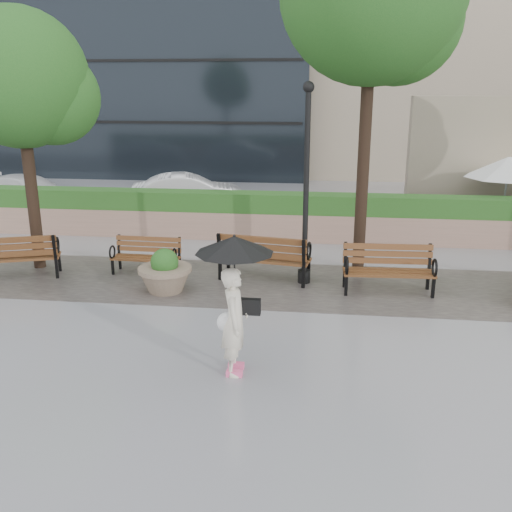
# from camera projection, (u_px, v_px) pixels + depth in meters

# --- Properties ---
(ground) EXTENTS (100.00, 100.00, 0.00)m
(ground) POSITION_uv_depth(u_px,v_px,m) (213.00, 338.00, 10.08)
(ground) COLOR gray
(ground) RESTS_ON ground
(cobble_strip) EXTENTS (28.00, 3.20, 0.01)m
(cobble_strip) POSITION_uv_depth(u_px,v_px,m) (239.00, 283.00, 12.93)
(cobble_strip) COLOR #383330
(cobble_strip) RESTS_ON ground
(hedge_wall) EXTENTS (24.00, 0.80, 1.35)m
(hedge_wall) POSITION_uv_depth(u_px,v_px,m) (259.00, 216.00, 16.55)
(hedge_wall) COLOR #A37B69
(hedge_wall) RESTS_ON ground
(asphalt_street) EXTENTS (40.00, 7.00, 0.00)m
(asphalt_street) POSITION_uv_depth(u_px,v_px,m) (272.00, 210.00, 20.54)
(asphalt_street) COLOR black
(asphalt_street) RESTS_ON ground
(bench_0) EXTENTS (2.07, 1.36, 1.04)m
(bench_0) POSITION_uv_depth(u_px,v_px,m) (16.00, 265.00, 13.21)
(bench_0) COLOR brown
(bench_0) RESTS_ON ground
(bench_1) EXTENTS (1.62, 0.69, 0.85)m
(bench_1) POSITION_uv_depth(u_px,v_px,m) (146.00, 263.00, 13.52)
(bench_1) COLOR brown
(bench_1) RESTS_ON ground
(bench_2) EXTENTS (2.16, 1.15, 1.10)m
(bench_2) POSITION_uv_depth(u_px,v_px,m) (264.00, 267.00, 13.03)
(bench_2) COLOR brown
(bench_2) RESTS_ON ground
(bench_3) EXTENTS (1.95, 0.85, 1.02)m
(bench_3) POSITION_uv_depth(u_px,v_px,m) (388.00, 279.00, 12.24)
(bench_3) COLOR brown
(bench_3) RESTS_ON ground
(planter_left) EXTENTS (1.15, 1.15, 0.97)m
(planter_left) POSITION_uv_depth(u_px,v_px,m) (165.00, 275.00, 12.28)
(planter_left) COLOR #7F6B56
(planter_left) RESTS_ON ground
(lamppost) EXTENTS (0.28, 0.28, 4.39)m
(lamppost) POSITION_uv_depth(u_px,v_px,m) (306.00, 198.00, 12.40)
(lamppost) COLOR black
(lamppost) RESTS_ON ground
(tree_0) EXTENTS (3.25, 3.12, 6.02)m
(tree_0) POSITION_uv_depth(u_px,v_px,m) (28.00, 84.00, 12.88)
(tree_0) COLOR black
(tree_0) RESTS_ON ground
(patio_umb_white) EXTENTS (2.50, 2.50, 2.30)m
(patio_umb_white) POSITION_uv_depth(u_px,v_px,m) (508.00, 168.00, 16.73)
(patio_umb_white) COLOR black
(patio_umb_white) RESTS_ON ground
(car_left) EXTENTS (4.61, 2.74, 1.25)m
(car_left) POSITION_uv_depth(u_px,v_px,m) (28.00, 193.00, 20.29)
(car_left) COLOR silver
(car_left) RESTS_ON ground
(car_right) EXTENTS (4.22, 2.37, 1.32)m
(car_right) POSITION_uv_depth(u_px,v_px,m) (189.00, 193.00, 20.26)
(car_right) COLOR silver
(car_right) RESTS_ON ground
(pedestrian) EXTENTS (1.18, 1.18, 2.17)m
(pedestrian) POSITION_uv_depth(u_px,v_px,m) (235.00, 292.00, 8.55)
(pedestrian) COLOR beige
(pedestrian) RESTS_ON ground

